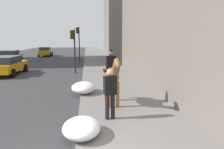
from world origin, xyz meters
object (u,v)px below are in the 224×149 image
car_far_lane (46,51)px  traffic_light_near_curb (73,44)px  car_near_lane (9,57)px  mounted_horse_near (112,74)px  car_mid_lane (7,65)px  pedestrian_greeting (110,91)px  traffic_light_far_curb (78,39)px

car_far_lane → traffic_light_near_curb: (-16.91, -5.35, 1.58)m
car_near_lane → traffic_light_near_curb: traffic_light_near_curb is taller
mounted_horse_near → car_mid_lane: bearing=-146.7°
mounted_horse_near → pedestrian_greeting: (-1.55, 0.24, -0.28)m
pedestrian_greeting → traffic_light_near_curb: (10.20, 1.77, 1.25)m
car_mid_lane → car_near_lane: bearing=21.1°
traffic_light_near_curb → car_near_lane: bearing=44.4°
mounted_horse_near → car_mid_lane: 11.19m
car_near_lane → traffic_light_far_curb: size_ratio=1.11×
mounted_horse_near → traffic_light_far_curb: size_ratio=0.56×
traffic_light_near_curb → traffic_light_far_curb: traffic_light_far_curb is taller
car_near_lane → car_mid_lane: size_ratio=1.03×
mounted_horse_near → traffic_light_far_curb: traffic_light_far_curb is taller
car_far_lane → car_near_lane: bearing=163.0°
pedestrian_greeting → traffic_light_near_curb: size_ratio=0.49×
traffic_light_far_curb → car_mid_lane: bearing=148.9°
mounted_horse_near → car_near_lane: size_ratio=0.50×
traffic_light_near_curb → traffic_light_far_curb: size_ratio=0.85×
pedestrian_greeting → car_near_lane: 20.32m
car_near_lane → traffic_light_near_curb: size_ratio=1.30×
car_near_lane → traffic_light_near_curb: 11.04m
traffic_light_near_curb → pedestrian_greeting: bearing=-170.2°
mounted_horse_near → car_mid_lane: (8.64, 7.08, -0.61)m
pedestrian_greeting → car_near_lane: size_ratio=0.38×
pedestrian_greeting → traffic_light_far_curb: size_ratio=0.42×
car_mid_lane → traffic_light_far_curb: 10.15m
pedestrian_greeting → traffic_light_far_curb: 18.86m
car_far_lane → traffic_light_near_curb: bearing=-165.2°
car_near_lane → traffic_light_near_curb: bearing=43.0°
mounted_horse_near → car_far_lane: bearing=-170.0°
car_far_lane → traffic_light_far_curb: bearing=-149.9°
car_mid_lane → car_far_lane: (16.92, 0.28, 0.00)m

